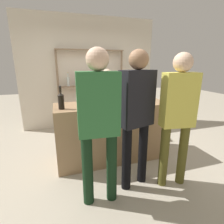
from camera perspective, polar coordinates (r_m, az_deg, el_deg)
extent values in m
plane|color=#B2A893|center=(3.33, 0.00, -14.29)|extent=(16.00, 16.00, 0.00)
cube|color=#997551|center=(3.11, 0.00, -6.25)|extent=(1.91, 0.68, 1.00)
cube|color=beige|center=(4.78, -7.27, 12.40)|extent=(3.51, 0.12, 2.80)
cylinder|color=#897056|center=(4.56, -17.03, 6.57)|extent=(0.05, 0.05, 1.99)
cylinder|color=#897056|center=(4.87, 3.02, 7.76)|extent=(0.05, 0.05, 1.99)
cube|color=#897056|center=(4.60, -7.09, 19.51)|extent=(1.71, 0.18, 0.02)
cube|color=#897056|center=(4.63, -6.72, 8.51)|extent=(1.71, 0.18, 0.02)
cylinder|color=silver|center=(4.54, -14.08, 9.51)|extent=(0.07, 0.07, 0.21)
cone|color=silver|center=(4.53, -14.18, 11.04)|extent=(0.07, 0.07, 0.03)
cylinder|color=silver|center=(4.53, -14.23, 11.73)|extent=(0.03, 0.03, 0.08)
cylinder|color=gold|center=(4.52, -14.27, 12.32)|extent=(0.03, 0.03, 0.01)
cylinder|color=#0F1956|center=(4.57, -10.40, 9.73)|extent=(0.07, 0.07, 0.21)
cone|color=#0F1956|center=(4.56, -10.47, 11.23)|extent=(0.07, 0.07, 0.03)
cylinder|color=#0F1956|center=(4.55, -10.51, 12.00)|extent=(0.03, 0.03, 0.09)
cylinder|color=gold|center=(4.55, -10.54, 12.67)|extent=(0.03, 0.03, 0.01)
cylinder|color=black|center=(4.61, -6.77, 10.02)|extent=(0.08, 0.08, 0.22)
cone|color=black|center=(4.60, -6.83, 11.63)|extent=(0.08, 0.08, 0.04)
cylinder|color=black|center=(4.60, -6.85, 12.33)|extent=(0.03, 0.03, 0.08)
cylinder|color=maroon|center=(4.60, -6.87, 12.89)|extent=(0.03, 0.03, 0.01)
cylinder|color=black|center=(4.68, -3.23, 10.20)|extent=(0.07, 0.07, 0.23)
cone|color=black|center=(4.67, -3.25, 11.80)|extent=(0.07, 0.07, 0.03)
cylinder|color=black|center=(4.66, -3.26, 12.48)|extent=(0.03, 0.03, 0.08)
cylinder|color=black|center=(4.66, -3.27, 13.03)|extent=(0.03, 0.03, 0.01)
cylinder|color=silver|center=(4.76, 0.21, 10.17)|extent=(0.07, 0.07, 0.20)
cone|color=silver|center=(4.75, 0.21, 11.59)|extent=(0.07, 0.07, 0.03)
cylinder|color=silver|center=(4.75, 0.22, 12.27)|extent=(0.03, 0.03, 0.08)
cylinder|color=#232328|center=(4.74, 0.22, 12.82)|extent=(0.03, 0.03, 0.01)
cylinder|color=black|center=(2.68, -16.27, 3.08)|extent=(0.09, 0.09, 0.21)
cone|color=black|center=(2.65, -16.47, 5.67)|extent=(0.09, 0.09, 0.04)
cylinder|color=black|center=(2.64, -16.58, 7.01)|extent=(0.03, 0.03, 0.09)
cylinder|color=#232328|center=(2.64, -16.66, 8.06)|extent=(0.04, 0.04, 0.01)
cylinder|color=black|center=(3.17, 7.41, 5.57)|extent=(0.08, 0.08, 0.22)
cone|color=black|center=(3.15, 7.49, 7.86)|extent=(0.08, 0.08, 0.04)
cylinder|color=black|center=(3.15, 7.53, 8.86)|extent=(0.03, 0.03, 0.07)
cylinder|color=black|center=(3.14, 7.56, 9.65)|extent=(0.03, 0.03, 0.01)
cylinder|color=#0F1956|center=(3.08, -5.93, 5.30)|extent=(0.08, 0.08, 0.22)
cone|color=#0F1956|center=(3.06, -5.99, 7.59)|extent=(0.08, 0.08, 0.03)
cylinder|color=#0F1956|center=(3.06, -6.02, 8.65)|extent=(0.03, 0.03, 0.08)
cylinder|color=#232328|center=(3.05, -6.05, 9.52)|extent=(0.03, 0.03, 0.01)
cylinder|color=silver|center=(2.89, -10.87, 2.29)|extent=(0.06, 0.06, 0.00)
cylinder|color=silver|center=(2.88, -10.92, 3.22)|extent=(0.01, 0.01, 0.09)
cone|color=silver|center=(2.87, -11.01, 4.92)|extent=(0.08, 0.08, 0.08)
cylinder|color=#B2B2B7|center=(3.14, 1.98, 5.39)|extent=(0.22, 0.22, 0.20)
cylinder|color=#B2B2B7|center=(3.12, 1.99, 7.23)|extent=(0.24, 0.24, 0.01)
cylinder|color=silver|center=(2.93, 3.65, 4.14)|extent=(0.11, 0.11, 0.15)
sphere|color=tan|center=(2.94, 3.98, 3.78)|extent=(0.02, 0.02, 0.02)
sphere|color=tan|center=(2.92, 3.00, 3.08)|extent=(0.02, 0.02, 0.02)
sphere|color=tan|center=(2.90, 4.22, 3.79)|extent=(0.02, 0.02, 0.02)
sphere|color=tan|center=(2.92, 4.33, 3.76)|extent=(0.02, 0.02, 0.02)
sphere|color=tan|center=(2.93, 4.20, 3.63)|extent=(0.02, 0.02, 0.02)
cylinder|color=black|center=(4.05, -3.48, -2.90)|extent=(0.12, 0.12, 0.75)
cylinder|color=black|center=(4.04, 0.51, -2.91)|extent=(0.12, 0.12, 0.75)
cube|color=maroon|center=(3.88, -1.56, 6.52)|extent=(0.48, 0.32, 0.59)
sphere|color=#DBB293|center=(3.84, -1.60, 12.38)|extent=(0.20, 0.20, 0.20)
cylinder|color=black|center=(2.56, 9.97, -13.03)|extent=(0.13, 0.13, 0.88)
cylinder|color=black|center=(2.39, 4.77, -14.99)|extent=(0.13, 0.13, 0.88)
cube|color=black|center=(2.20, 8.19, 4.28)|extent=(0.48, 0.31, 0.70)
sphere|color=#936B4C|center=(2.15, 8.69, 16.60)|extent=(0.24, 0.24, 0.24)
cylinder|color=brown|center=(2.68, 22.00, -12.83)|extent=(0.12, 0.12, 0.87)
cylinder|color=brown|center=(2.56, 16.57, -13.74)|extent=(0.12, 0.12, 0.87)
cube|color=#D1C64C|center=(2.35, 21.05, 3.58)|extent=(0.45, 0.25, 0.69)
sphere|color=#DBB293|center=(2.31, 22.19, 14.80)|extent=(0.23, 0.23, 0.23)
cylinder|color=black|center=(2.22, -0.13, -17.63)|extent=(0.13, 0.13, 0.88)
cylinder|color=black|center=(2.19, -7.98, -18.40)|extent=(0.13, 0.13, 0.88)
cube|color=#2D6B38|center=(1.88, -4.46, 2.41)|extent=(0.47, 0.24, 0.70)
sphere|color=#DBB293|center=(1.83, -4.79, 16.82)|extent=(0.24, 0.24, 0.24)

